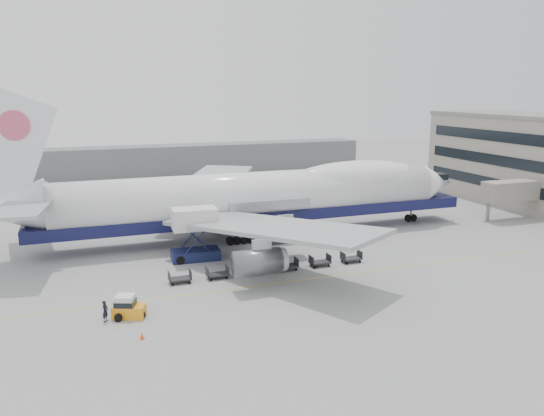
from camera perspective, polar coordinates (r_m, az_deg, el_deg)
name	(u,v)px	position (r m, az deg, el deg)	size (l,w,h in m)	color
ground	(287,262)	(61.95, 1.64, -5.87)	(260.00, 260.00, 0.00)	gray
apron_line	(308,279)	(56.73, 3.88, -7.65)	(60.00, 0.15, 0.01)	gold
hangar	(135,162)	(126.22, -14.48, 4.84)	(110.00, 8.00, 7.00)	slate
airliner	(259,196)	(71.65, -1.37, 1.33)	(67.00, 55.30, 19.98)	white
catering_truck	(195,231)	(62.58, -8.30, -2.50)	(5.71, 4.08, 6.23)	#171E47
baggage_tug	(128,307)	(49.07, -15.27, -10.29)	(3.11, 2.38, 2.02)	orange
ground_worker	(105,311)	(48.75, -17.50, -10.52)	(0.69, 0.45, 1.89)	black
traffic_cone	(142,336)	(45.03, -13.81, -13.22)	(0.38, 0.38, 0.57)	#ED4F0C
dolly_0	(180,278)	(56.22, -9.87, -7.44)	(2.30, 1.35, 1.30)	#2D2D30
dolly_1	(217,274)	(56.97, -5.89, -7.04)	(2.30, 1.35, 1.30)	#2D2D30
dolly_2	(253,269)	(57.99, -2.04, -6.62)	(2.30, 1.35, 1.30)	#2D2D30
dolly_3	(287,265)	(59.26, 1.65, -6.19)	(2.30, 1.35, 1.30)	#2D2D30
dolly_4	(320,262)	(60.77, 5.17, -5.76)	(2.30, 1.35, 1.30)	#2D2D30
dolly_5	(351,258)	(62.50, 8.51, -5.33)	(2.30, 1.35, 1.30)	#2D2D30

